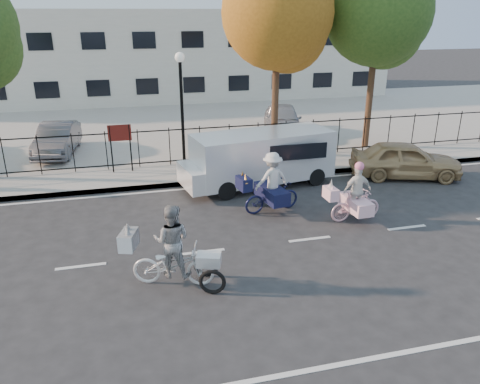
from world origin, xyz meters
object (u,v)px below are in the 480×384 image
object	(u,v)px
lamppost	(181,90)
white_van	(260,157)
lot_car_c	(57,139)
bull_bike	(271,188)
lot_car_d	(283,120)
zebra_trike	(173,254)
gold_sedan	(406,160)
unicorn_bike	(355,199)

from	to	relation	value
lamppost	white_van	xyz separation A→B (m)	(2.39, -2.30, -2.06)
white_van	lot_car_c	distance (m)	9.15
bull_bike	lot_car_d	bearing A→B (deg)	-31.38
zebra_trike	bull_bike	world-z (taller)	zebra_trike
white_van	lot_car_c	xyz separation A→B (m)	(-7.36, 5.44, -0.26)
lot_car_c	lot_car_d	world-z (taller)	lot_car_d
white_van	lot_car_d	size ratio (longest dim) A/B	1.31
white_van	lot_car_c	bearing A→B (deg)	134.30
lamppost	white_van	bearing A→B (deg)	-43.85
lot_car_c	gold_sedan	bearing A→B (deg)	-19.08
lamppost	bull_bike	world-z (taller)	lamppost
unicorn_bike	white_van	distance (m)	4.10
bull_bike	white_van	bearing A→B (deg)	-18.45
zebra_trike	lot_car_d	world-z (taller)	zebra_trike
lamppost	lot_car_c	xyz separation A→B (m)	(-4.96, 3.14, -2.32)
white_van	lamppost	bearing A→B (deg)	126.94
zebra_trike	white_van	size ratio (longest dim) A/B	0.40
zebra_trike	gold_sedan	bearing A→B (deg)	-42.10
unicorn_bike	bull_bike	xyz separation A→B (m)	(-2.20, 1.28, 0.08)
lamppost	white_van	world-z (taller)	lamppost
lamppost	lot_car_d	bearing A→B (deg)	36.46
lot_car_d	lamppost	bearing A→B (deg)	-129.22
unicorn_bike	bull_bike	size ratio (longest dim) A/B	0.87
white_van	lot_car_c	size ratio (longest dim) A/B	1.44
lot_car_c	lot_car_d	distance (m)	10.41
lot_car_d	white_van	bearing A→B (deg)	-101.29
white_van	gold_sedan	size ratio (longest dim) A/B	1.40
white_van	gold_sedan	bearing A→B (deg)	-14.67
bull_bike	gold_sedan	distance (m)	6.13
zebra_trike	lot_car_d	distance (m)	13.89
zebra_trike	white_van	bearing A→B (deg)	-14.71
unicorn_bike	lot_car_c	distance (m)	12.94
unicorn_bike	lot_car_d	distance (m)	10.01
white_van	gold_sedan	world-z (taller)	white_van
zebra_trike	bull_bike	xyz separation A→B (m)	(3.41, 3.46, 0.01)
bull_bike	gold_sedan	world-z (taller)	bull_bike
lamppost	lot_car_c	world-z (taller)	lamppost
zebra_trike	lot_car_c	xyz separation A→B (m)	(-3.60, 11.27, 0.04)
gold_sedan	lot_car_c	size ratio (longest dim) A/B	1.03
bull_bike	gold_sedan	bearing A→B (deg)	-82.68
unicorn_bike	lot_car_c	size ratio (longest dim) A/B	0.47
white_van	bull_bike	bearing A→B (deg)	-107.50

